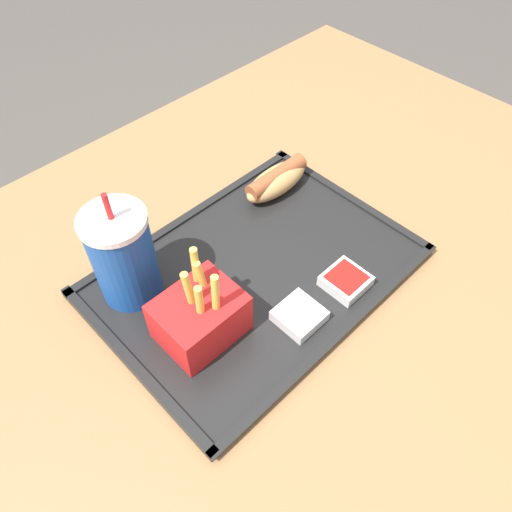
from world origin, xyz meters
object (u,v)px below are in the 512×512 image
(sauce_cup_mayo, at_px, (299,315))
(soda_cup, at_px, (123,256))
(sauce_cup_ketchup, at_px, (346,281))
(hot_dog_far, at_px, (276,180))
(fries_carton, at_px, (200,316))

(sauce_cup_mayo, bearing_deg, soda_cup, 123.10)
(sauce_cup_mayo, relative_size, sauce_cup_ketchup, 1.00)
(hot_dog_far, xyz_separation_m, sauce_cup_ketchup, (-0.07, -0.19, -0.01))
(hot_dog_far, bearing_deg, fries_carton, -155.28)
(hot_dog_far, distance_m, fries_carton, 0.27)
(sauce_cup_mayo, height_order, sauce_cup_ketchup, same)
(soda_cup, height_order, fries_carton, soda_cup)
(soda_cup, bearing_deg, sauce_cup_ketchup, -43.11)
(hot_dog_far, height_order, fries_carton, fries_carton)
(soda_cup, xyz_separation_m, sauce_cup_mayo, (0.12, -0.18, -0.06))
(fries_carton, xyz_separation_m, sauce_cup_ketchup, (0.18, -0.08, -0.02))
(fries_carton, bearing_deg, sauce_cup_ketchup, -23.29)
(hot_dog_far, relative_size, fries_carton, 1.02)
(soda_cup, xyz_separation_m, hot_dog_far, (0.27, 0.00, -0.04))
(hot_dog_far, distance_m, sauce_cup_ketchup, 0.20)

